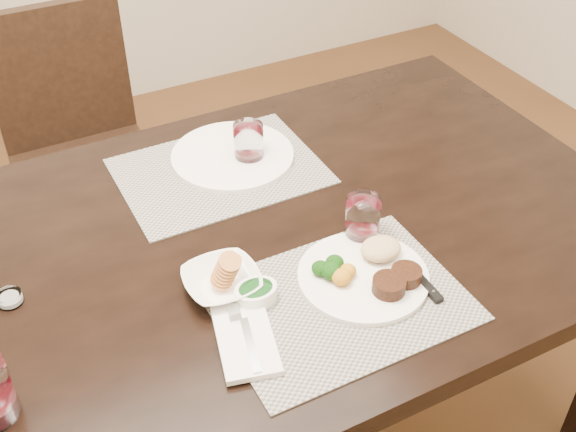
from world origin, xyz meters
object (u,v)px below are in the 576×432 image
chair_far (79,139)px  dinner_plate (370,272)px  steak_knife (418,278)px  far_plate (233,156)px  cracker_bowl (222,281)px  wine_glass_near (363,220)px

chair_far → dinner_plate: bearing=-75.0°
steak_knife → far_plate: far_plate is taller
steak_knife → chair_far: bearing=109.0°
dinner_plate → cracker_bowl: size_ratio=1.73×
dinner_plate → chair_far: bearing=122.4°
dinner_plate → steak_knife: bearing=-14.5°
steak_knife → wine_glass_near: bearing=101.1°
chair_far → wine_glass_near: 1.15m
dinner_plate → wine_glass_near: wine_glass_near is taller
far_plate → cracker_bowl: bearing=-116.7°
cracker_bowl → wine_glass_near: bearing=1.3°
steak_knife → cracker_bowl: (-0.35, 0.15, 0.02)m
cracker_bowl → wine_glass_near: 0.32m
dinner_plate → far_plate: bearing=115.1°
steak_knife → far_plate: size_ratio=0.74×
dinner_plate → wine_glass_near: 0.13m
chair_far → cracker_bowl: chair_far is taller
wine_glass_near → cracker_bowl: bearing=-178.7°
chair_far → wine_glass_near: chair_far is taller
chair_far → steak_knife: 1.30m
wine_glass_near → steak_knife: bearing=-80.0°
cracker_bowl → far_plate: bearing=63.3°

